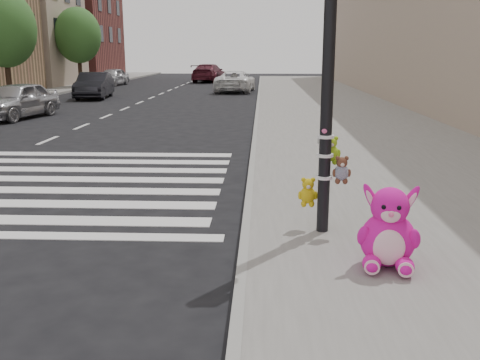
# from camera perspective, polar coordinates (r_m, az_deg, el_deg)

# --- Properties ---
(ground) EXTENTS (120.00, 120.00, 0.00)m
(ground) POSITION_cam_1_polar(r_m,az_deg,el_deg) (6.03, -15.18, -11.69)
(ground) COLOR black
(ground) RESTS_ON ground
(sidewalk_near) EXTENTS (7.00, 80.00, 0.14)m
(sidewalk_near) POSITION_cam_1_polar(r_m,az_deg,el_deg) (15.72, 14.27, 4.12)
(sidewalk_near) COLOR slate
(sidewalk_near) RESTS_ON ground
(curb_edge) EXTENTS (0.12, 80.00, 0.15)m
(curb_edge) POSITION_cam_1_polar(r_m,az_deg,el_deg) (15.39, 1.56, 4.33)
(curb_edge) COLOR gray
(curb_edge) RESTS_ON ground
(bld_far_d) EXTENTS (6.00, 8.00, 10.00)m
(bld_far_d) POSITION_cam_1_polar(r_m,az_deg,el_deg) (43.81, -21.69, 15.83)
(bld_far_d) COLOR gray
(bld_far_d) RESTS_ON ground
(bld_far_e) EXTENTS (6.00, 10.00, 9.00)m
(bld_far_e) POSITION_cam_1_polar(r_m,az_deg,el_deg) (54.06, -16.83, 15.04)
(bld_far_e) COLOR brown
(bld_far_e) RESTS_ON ground
(signal_pole) EXTENTS (0.69, 0.49, 4.00)m
(signal_pole) POSITION_cam_1_polar(r_m,az_deg,el_deg) (7.10, 9.25, 7.33)
(signal_pole) COLOR black
(signal_pole) RESTS_ON sidewalk_near
(tree_far_b) EXTENTS (3.20, 3.20, 5.44)m
(tree_far_b) POSITION_cam_1_polar(r_m,az_deg,el_deg) (30.14, -23.90, 14.53)
(tree_far_b) COLOR #382619
(tree_far_b) RESTS_ON sidewalk_far
(tree_far_c) EXTENTS (3.20, 3.20, 5.44)m
(tree_far_c) POSITION_cam_1_polar(r_m,az_deg,el_deg) (40.35, -16.91, 14.54)
(tree_far_c) COLOR #382619
(tree_far_c) RESTS_ON sidewalk_far
(pink_bunny) EXTENTS (0.70, 0.79, 0.98)m
(pink_bunny) POSITION_cam_1_polar(r_m,az_deg,el_deg) (6.26, 15.54, -5.47)
(pink_bunny) COLOR #E4139E
(pink_bunny) RESTS_ON sidewalk_near
(red_teddy) EXTENTS (0.14, 0.10, 0.18)m
(red_teddy) POSITION_cam_1_polar(r_m,az_deg,el_deg) (7.28, 15.30, -5.31)
(red_teddy) COLOR red
(red_teddy) RESTS_ON sidewalk_near
(car_silver_far) EXTENTS (2.35, 4.34, 1.40)m
(car_silver_far) POSITION_cam_1_polar(r_m,az_deg,el_deg) (22.61, -22.76, 7.85)
(car_silver_far) COLOR #A0A0A5
(car_silver_far) RESTS_ON ground
(car_dark_far) EXTENTS (1.98, 4.47, 1.43)m
(car_dark_far) POSITION_cam_1_polar(r_m,az_deg,el_deg) (31.14, -15.29, 9.71)
(car_dark_far) COLOR black
(car_dark_far) RESTS_ON ground
(car_white_near) EXTENTS (2.55, 5.01, 1.36)m
(car_white_near) POSITION_cam_1_polar(r_m,az_deg,el_deg) (34.99, -0.52, 10.48)
(car_white_near) COLOR white
(car_white_near) RESTS_ON ground
(car_maroon_near) EXTENTS (2.88, 5.52, 1.53)m
(car_maroon_near) POSITION_cam_1_polar(r_m,az_deg,el_deg) (46.89, -3.31, 11.33)
(car_maroon_near) COLOR #551825
(car_maroon_near) RESTS_ON ground
(car_silver_deep) EXTENTS (2.03, 4.06, 1.33)m
(car_silver_deep) POSITION_cam_1_polar(r_m,az_deg,el_deg) (42.98, -13.46, 10.66)
(car_silver_deep) COLOR #ABABB0
(car_silver_deep) RESTS_ON ground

